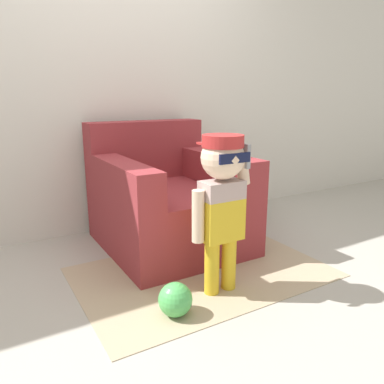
# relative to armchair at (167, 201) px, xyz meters

# --- Properties ---
(ground_plane) EXTENTS (10.00, 10.00, 0.00)m
(ground_plane) POSITION_rel_armchair_xyz_m (-0.24, -0.29, -0.33)
(ground_plane) COLOR #ADA89E
(wall_back) EXTENTS (10.00, 0.05, 2.60)m
(wall_back) POSITION_rel_armchair_xyz_m (-0.24, 0.57, 0.97)
(wall_back) COLOR silver
(wall_back) RESTS_ON ground_plane
(armchair) EXTENTS (0.92, 1.05, 0.89)m
(armchair) POSITION_rel_armchair_xyz_m (0.00, 0.00, 0.00)
(armchair) COLOR maroon
(armchair) RESTS_ON ground_plane
(person_child) EXTENTS (0.36, 0.27, 0.89)m
(person_child) POSITION_rel_armchair_xyz_m (-0.07, -0.80, 0.27)
(person_child) COLOR gold
(person_child) RESTS_ON ground_plane
(side_table) EXTENTS (0.44, 0.44, 0.54)m
(side_table) POSITION_rel_armchair_xyz_m (0.75, 0.16, -0.00)
(side_table) COLOR beige
(side_table) RESTS_ON ground_plane
(rug) EXTENTS (1.53, 1.01, 0.01)m
(rug) POSITION_rel_armchair_xyz_m (-0.03, -0.55, -0.32)
(rug) COLOR tan
(rug) RESTS_ON ground_plane
(toy_ball) EXTENTS (0.17, 0.17, 0.17)m
(toy_ball) POSITION_rel_armchair_xyz_m (-0.40, -0.88, -0.24)
(toy_ball) COLOR #4CB256
(toy_ball) RESTS_ON ground_plane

